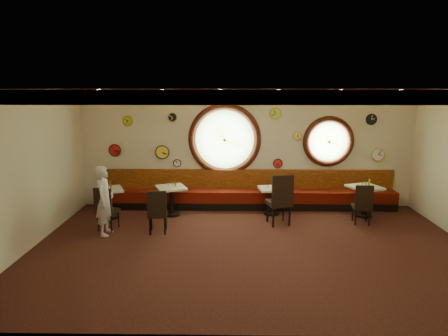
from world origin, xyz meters
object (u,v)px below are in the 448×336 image
Objects in this scene: chair_a at (105,206)px; condiment_c_pepper at (273,186)px; table_a at (108,200)px; condiment_a_pepper at (109,187)px; chair_d at (363,202)px; condiment_d_bottle at (369,182)px; condiment_c_salt at (268,186)px; chair_c at (281,196)px; waiter at (105,200)px; condiment_a_bottle at (111,185)px; condiment_d_salt at (363,184)px; chair_b at (157,209)px; table_d at (364,197)px; condiment_b_bottle at (175,183)px; table_b at (171,197)px; condiment_b_pepper at (172,184)px; condiment_b_salt at (168,185)px; condiment_d_pepper at (366,185)px; condiment_a_salt at (103,186)px; table_c at (272,198)px; condiment_c_bottle at (274,184)px.

condiment_c_pepper is at bearing 30.74° from chair_a.
condiment_a_pepper is at bearing -28.26° from table_a.
chair_d reaches higher than condiment_d_bottle.
chair_c is at bearing -75.06° from condiment_c_salt.
waiter is at bearing -78.09° from condiment_a_pepper.
condiment_a_bottle is at bearing -175.58° from condiment_c_salt.
waiter reaches higher than table_a.
condiment_d_salt is at bearing 4.94° from chair_c.
condiment_d_bottle is (2.44, -0.02, 0.11)m from condiment_c_pepper.
condiment_d_bottle is at bearing 9.76° from chair_b.
condiment_b_bottle reaches higher than table_d.
table_b is 1.77m from chair_a.
condiment_b_pepper is at bearing -177.73° from condiment_c_salt.
table_d is 9.48× the size of condiment_b_salt.
condiment_b_salt is at bearing 177.18° from condiment_b_pepper.
waiter is (-3.96, -0.65, 0.07)m from chair_c.
waiter reaches higher than condiment_a_pepper.
condiment_a_pepper is (-4.19, 0.44, 0.09)m from chair_c.
condiment_d_pepper reaches higher than condiment_d_salt.
condiment_b_salt is 0.06× the size of waiter.
condiment_a_salt is 0.64× the size of condiment_d_bottle.
condiment_a_pepper is at bearing -168.70° from condiment_b_bottle.
condiment_a_pepper is (-1.38, 1.04, 0.23)m from chair_b.
table_a is at bearing -169.63° from condiment_b_pepper.
condiment_b_pepper is at bearing 149.91° from chair_c.
waiter reaches higher than condiment_b_salt.
waiter is (0.07, -0.23, 0.19)m from chair_a.
condiment_b_pepper is 2.57m from condiment_c_pepper.
table_a is 0.36m from condiment_a_salt.
chair_c is 7.36× the size of condiment_d_pepper.
condiment_b_bottle is at bearing -177.78° from table_c.
condiment_d_salt reaches higher than condiment_c_salt.
condiment_a_salt is 6.58m from condiment_d_pepper.
condiment_c_pepper is (4.13, 0.38, 0.28)m from table_a.
condiment_b_bottle is at bearing 179.31° from condiment_d_pepper.
chair_b is at bearing -95.95° from condiment_b_pepper.
table_b is 0.33m from condiment_b_pepper.
condiment_c_pepper is (-0.10, 0.84, 0.05)m from chair_c.
condiment_a_bottle reaches higher than table_b.
condiment_d_salt is at bearing 0.24° from table_b.
chair_a is 7.12× the size of condiment_d_salt.
condiment_b_bottle is (-4.81, 0.06, 0.01)m from condiment_d_pepper.
table_c is 2.58m from condiment_b_pepper.
condiment_c_bottle is (4.30, 0.45, -0.03)m from condiment_a_salt.
chair_c is 4.41× the size of condiment_b_bottle.
chair_b reaches higher than condiment_a_bottle.
condiment_a_pepper is 0.56× the size of condiment_c_bottle.
condiment_d_salt is (2.28, -0.10, 0.38)m from table_c.
condiment_d_salt reaches higher than table_d.
condiment_d_pepper is at bearing 3.21° from chair_c.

